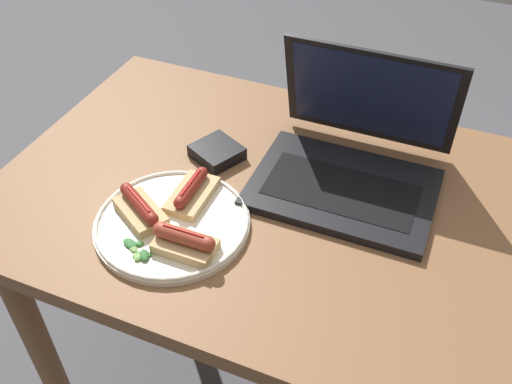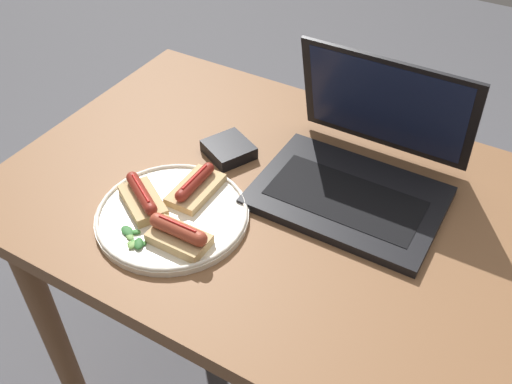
% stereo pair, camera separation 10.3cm
% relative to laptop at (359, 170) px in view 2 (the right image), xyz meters
% --- Properties ---
extents(desk, '(1.22, 0.74, 0.76)m').
position_rel_laptop_xyz_m(desk, '(-0.06, -0.10, -0.15)').
color(desk, brown).
rests_on(desk, ground_plane).
extents(laptop, '(0.35, 0.31, 0.25)m').
position_rel_laptop_xyz_m(laptop, '(0.00, 0.00, 0.00)').
color(laptop, black).
rests_on(laptop, desk).
extents(plate, '(0.29, 0.29, 0.02)m').
position_rel_laptop_xyz_m(plate, '(-0.26, -0.25, -0.04)').
color(plate, silver).
rests_on(plate, desk).
extents(sausage_toast_left, '(0.13, 0.11, 0.05)m').
position_rel_laptop_xyz_m(sausage_toast_left, '(-0.32, -0.26, -0.01)').
color(sausage_toast_left, tan).
rests_on(sausage_toast_left, plate).
extents(sausage_toast_middle, '(0.12, 0.06, 0.05)m').
position_rel_laptop_xyz_m(sausage_toast_middle, '(-0.21, -0.31, -0.01)').
color(sausage_toast_middle, tan).
rests_on(sausage_toast_middle, plate).
extents(sausage_toast_right, '(0.07, 0.12, 0.04)m').
position_rel_laptop_xyz_m(sausage_toast_right, '(-0.26, -0.18, -0.02)').
color(sausage_toast_right, tan).
rests_on(sausage_toast_right, plate).
extents(salad_pile, '(0.07, 0.05, 0.01)m').
position_rel_laptop_xyz_m(salad_pile, '(-0.28, -0.34, -0.03)').
color(salad_pile, '#2D662D').
rests_on(salad_pile, plate).
extents(external_drive, '(0.12, 0.12, 0.03)m').
position_rel_laptop_xyz_m(external_drive, '(-0.27, -0.04, -0.03)').
color(external_drive, black).
rests_on(external_drive, desk).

